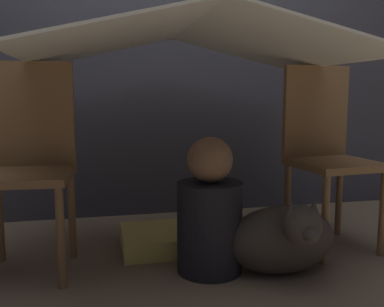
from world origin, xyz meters
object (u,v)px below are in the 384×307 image
at_px(person_front, 210,214).
at_px(dog, 284,238).
at_px(chair_left, 28,157).
at_px(chair_right, 326,148).

distance_m(person_front, dog, 0.35).
height_order(chair_left, person_front, chair_left).
bearing_deg(dog, chair_left, 163.22).
bearing_deg(person_front, dog, -20.02).
height_order(chair_right, person_front, chair_right).
relative_size(person_front, dog, 1.23).
relative_size(chair_left, chair_right, 1.00).
xyz_separation_m(chair_right, person_front, (-0.70, -0.22, -0.26)).
bearing_deg(chair_left, person_front, -11.15).
relative_size(chair_right, dog, 1.90).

